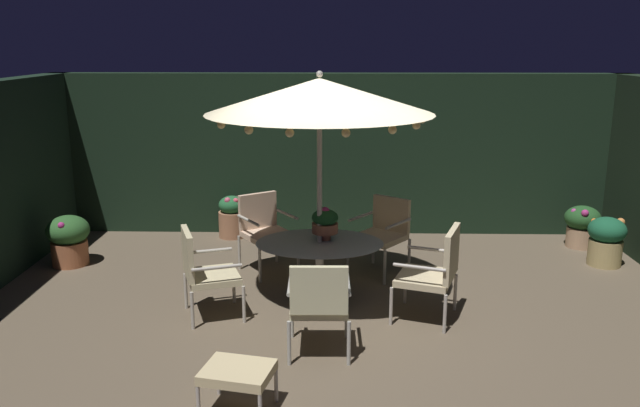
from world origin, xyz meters
The scene contains 15 objects.
ground_plane centered at (0.00, 0.00, -0.01)m, with size 8.59×6.70×0.02m, color brown.
hedge_backdrop_rear centered at (0.00, 3.20, 1.20)m, with size 8.59×0.30×2.40m, color black.
patio_dining_table centered at (-0.20, 0.34, 0.56)m, with size 1.41×1.11×0.71m.
patio_umbrella centered at (-0.20, 0.34, 2.30)m, with size 2.42×2.42×2.57m.
centerpiece_planter centered at (-0.14, 0.43, 0.92)m, with size 0.30×0.30×0.37m.
patio_chair_north centered at (0.58, 1.36, 0.56)m, with size 0.81×0.81×0.94m.
patio_chair_northeast centered at (-0.93, 1.40, 0.57)m, with size 0.80×0.80×0.97m.
patio_chair_east centered at (-1.41, -0.08, 0.55)m, with size 0.72×0.74×0.97m.
patio_chair_southeast centered at (-0.17, -0.94, 0.55)m, with size 0.59×0.61×0.94m.
patio_chair_south centered at (1.02, -0.09, 0.56)m, with size 0.77×0.80×1.00m.
ottoman_footrest centered at (-0.79, -1.90, 0.33)m, with size 0.62×0.54×0.38m.
potted_plant_front_corner centered at (-1.57, 2.82, 0.32)m, with size 0.40×0.40×0.63m.
potted_plant_back_center centered at (3.51, 1.68, 0.35)m, with size 0.48×0.48×0.64m.
potted_plant_left_near centered at (3.48, 2.46, 0.33)m, with size 0.50×0.50×0.60m.
potted_plant_right_near centered at (-3.50, 1.53, 0.36)m, with size 0.55×0.55×0.66m.
Camera 1 is at (-0.03, -6.52, 2.88)m, focal length 36.58 mm.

